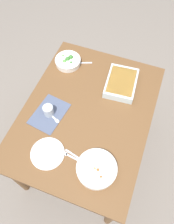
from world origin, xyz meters
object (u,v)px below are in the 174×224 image
(side_plate, at_px, (48,153))
(spoon_spare, at_px, (53,117))
(broccoli_bowl, at_px, (68,61))
(baking_dish, at_px, (121,83))
(drink_cup, at_px, (49,111))
(spoon_by_stew, at_px, (80,159))
(stew_bowl, at_px, (97,169))
(spoon_by_broccoli, at_px, (78,63))
(fork_on_table, at_px, (71,157))

(side_plate, height_order, spoon_spare, side_plate)
(broccoli_bowl, bearing_deg, baking_dish, 82.07)
(drink_cup, distance_m, spoon_by_stew, 0.40)
(stew_bowl, xyz_separation_m, side_plate, (0.01, -0.33, -0.03))
(spoon_by_stew, distance_m, spoon_spare, 0.36)
(side_plate, bearing_deg, spoon_by_broccoli, -172.57)
(broccoli_bowl, bearing_deg, stew_bowl, 34.26)
(stew_bowl, bearing_deg, drink_cup, -120.31)
(fork_on_table, bearing_deg, spoon_by_broccoli, -161.60)
(side_plate, height_order, fork_on_table, side_plate)
(side_plate, distance_m, spoon_spare, 0.27)
(baking_dish, xyz_separation_m, side_plate, (0.70, -0.29, -0.03))
(stew_bowl, height_order, drink_cup, drink_cup)
(side_plate, distance_m, fork_on_table, 0.15)
(stew_bowl, xyz_separation_m, baking_dish, (-0.68, -0.04, 0.00))
(stew_bowl, relative_size, spoon_spare, 1.51)
(broccoli_bowl, bearing_deg, spoon_spare, 11.26)
(baking_dish, bearing_deg, broccoli_bowl, -97.93)
(spoon_by_stew, height_order, spoon_by_broccoli, same)
(drink_cup, distance_m, side_plate, 0.30)
(stew_bowl, distance_m, fork_on_table, 0.19)
(broccoli_bowl, height_order, side_plate, broccoli_bowl)
(spoon_spare, bearing_deg, stew_bowl, 59.14)
(side_plate, bearing_deg, drink_cup, -156.42)
(spoon_by_broccoli, bearing_deg, broccoli_bowl, -67.79)
(stew_bowl, bearing_deg, side_plate, -88.15)
(fork_on_table, bearing_deg, broccoli_bowl, -155.61)
(drink_cup, xyz_separation_m, spoon_spare, (0.02, 0.04, -0.03))
(baking_dish, bearing_deg, stew_bowl, 3.63)
(spoon_by_broccoli, bearing_deg, side_plate, 7.43)
(drink_cup, bearing_deg, broccoli_bowl, -172.85)
(stew_bowl, distance_m, broccoli_bowl, 0.91)
(drink_cup, relative_size, spoon_spare, 0.51)
(drink_cup, bearing_deg, spoon_by_stew, 54.48)
(broccoli_bowl, height_order, spoon_by_stew, broccoli_bowl)
(stew_bowl, relative_size, baking_dish, 0.79)
(spoon_by_stew, bearing_deg, drink_cup, -125.52)
(side_plate, relative_size, spoon_spare, 1.31)
(broccoli_bowl, height_order, fork_on_table, broccoli_bowl)
(spoon_by_stew, bearing_deg, stew_bowl, 76.67)
(stew_bowl, distance_m, side_plate, 0.33)
(baking_dish, relative_size, spoon_by_stew, 1.82)
(spoon_by_stew, relative_size, fork_on_table, 0.98)
(fork_on_table, bearing_deg, side_plate, -76.96)
(side_plate, relative_size, fork_on_table, 1.24)
(stew_bowl, distance_m, spoon_by_stew, 0.13)
(broccoli_bowl, bearing_deg, side_plate, 13.35)
(broccoli_bowl, xyz_separation_m, side_plate, (0.76, 0.18, -0.02))
(broccoli_bowl, height_order, spoon_by_broccoli, broccoli_bowl)
(spoon_by_broccoli, bearing_deg, fork_on_table, 18.40)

